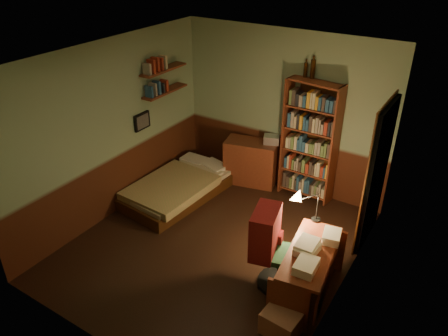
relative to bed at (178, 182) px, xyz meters
The scene contains 23 objects.
floor 1.42m from the bed, 31.51° to the right, with size 3.50×4.00×0.02m, color black.
ceiling 2.73m from the bed, 31.51° to the right, with size 3.50×4.00×0.02m, color silver.
wall_back 2.03m from the bed, 47.10° to the left, with size 3.50×0.02×2.60m, color gray.
wall_left 1.39m from the bed, 128.00° to the right, with size 0.02×4.00×2.60m, color gray.
wall_right 3.21m from the bed, 13.89° to the right, with size 0.02×4.00×2.60m, color gray.
wall_front 3.16m from the bed, 66.52° to the right, with size 3.50×0.02×2.60m, color gray.
doorway 3.05m from the bed, 11.09° to the left, with size 0.06×0.90×2.00m, color black.
door_trim 3.02m from the bed, 11.22° to the left, with size 0.02×0.98×2.08m, color #391D0B.
bed is the anchor object (origin of this frame).
dresser 1.29m from the bed, 53.42° to the left, with size 0.86×0.43×0.76m, color maroon.
mini_stereo 1.68m from the bed, 47.32° to the left, with size 0.25×0.19×0.13m, color #B2B2B7.
bookshelf 2.18m from the bed, 32.81° to the left, with size 0.83×0.26×1.93m, color maroon.
bottle_left 2.64m from the bed, 38.93° to the left, with size 0.06×0.06×0.21m, color black.
bottle_right 2.72m from the bed, 36.98° to the left, with size 0.07×0.07×0.27m, color black.
desk 2.78m from the bed, 18.84° to the right, with size 0.49×1.19×0.64m, color maroon.
paper_stack 2.84m from the bed, 11.97° to the right, with size 0.20×0.27×0.11m, color silver.
desk_lamp 2.54m from the bed, ahead, with size 0.16×0.16×0.52m, color black.
office_chair 2.48m from the bed, 22.56° to the right, with size 0.44×0.39×0.88m, color #2E623E.
red_jacket 2.38m from the bed, 20.10° to the right, with size 0.27×0.50×0.60m, color maroon.
wall_shelf_lower 1.45m from the bed, 140.54° to the left, with size 0.20×0.90×0.03m, color maroon.
wall_shelf_upper 1.78m from the bed, 140.54° to the left, with size 0.20×0.90×0.03m, color maroon.
framed_picture 1.12m from the bed, 166.26° to the right, with size 0.04×0.32×0.26m, color black.
cardboard_box_b 3.07m from the bed, 31.20° to the right, with size 0.39×0.32×0.28m, color #A56E55.
Camera 1 is at (2.68, -3.98, 3.87)m, focal length 35.00 mm.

